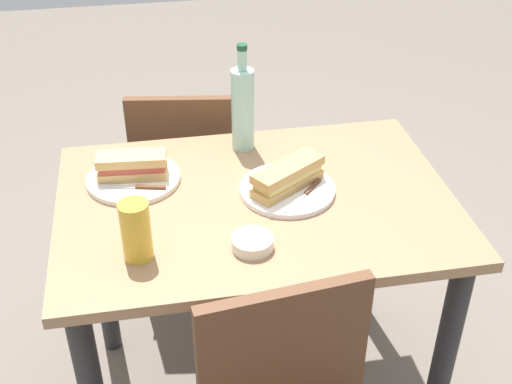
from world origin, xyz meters
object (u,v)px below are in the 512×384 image
(chair_near, at_px, (193,180))
(beer_glass, at_px, (136,231))
(plate_far, at_px, (134,179))
(plate_near, at_px, (287,190))
(olive_bowl, at_px, (252,243))
(baguette_sandwich_far, at_px, (132,166))
(knife_far, at_px, (136,187))
(dining_table, at_px, (256,240))
(baguette_sandwich_near, at_px, (288,176))
(knife_near, at_px, (305,193))
(water_bottle, at_px, (243,108))

(chair_near, xyz_separation_m, beer_glass, (0.18, 0.74, 0.35))
(plate_far, bearing_deg, plate_near, 162.44)
(plate_near, bearing_deg, olive_bowl, 58.68)
(chair_near, height_order, plate_far, chair_near)
(baguette_sandwich_far, xyz_separation_m, knife_far, (-0.01, 0.06, -0.03))
(dining_table, xyz_separation_m, olive_bowl, (0.05, 0.20, 0.15))
(olive_bowl, bearing_deg, plate_near, -121.32)
(chair_near, bearing_deg, plate_near, 111.43)
(plate_near, relative_size, plate_far, 1.00)
(baguette_sandwich_near, xyz_separation_m, olive_bowl, (0.13, 0.22, -0.03))
(chair_near, relative_size, baguette_sandwich_near, 3.97)
(beer_glass, bearing_deg, baguette_sandwich_far, -89.48)
(beer_glass, bearing_deg, knife_far, -90.70)
(baguette_sandwich_near, bearing_deg, baguette_sandwich_far, -17.56)
(knife_near, distance_m, baguette_sandwich_far, 0.47)
(plate_near, distance_m, knife_near, 0.06)
(beer_glass, bearing_deg, baguette_sandwich_near, -153.19)
(chair_near, relative_size, plate_far, 3.36)
(dining_table, height_order, chair_near, chair_near)
(plate_near, bearing_deg, plate_far, -17.56)
(plate_near, height_order, knife_near, knife_near)
(olive_bowl, bearing_deg, plate_far, -52.07)
(plate_near, relative_size, water_bottle, 0.80)
(knife_far, height_order, beer_glass, beer_glass)
(baguette_sandwich_near, bearing_deg, knife_near, 135.07)
(dining_table, xyz_separation_m, beer_glass, (0.31, 0.19, 0.21))
(knife_far, bearing_deg, beer_glass, 89.30)
(baguette_sandwich_near, xyz_separation_m, knife_far, (0.39, -0.07, -0.03))
(knife_far, bearing_deg, baguette_sandwich_near, 170.35)
(plate_far, relative_size, water_bottle, 0.80)
(dining_table, distance_m, water_bottle, 0.38)
(chair_near, bearing_deg, knife_far, 68.97)
(chair_near, xyz_separation_m, knife_near, (-0.25, 0.58, 0.30))
(dining_table, xyz_separation_m, knife_far, (0.31, -0.08, 0.16))
(baguette_sandwich_near, bearing_deg, chair_near, -68.57)
(baguette_sandwich_far, bearing_deg, dining_table, 155.63)
(knife_far, xyz_separation_m, beer_glass, (0.00, 0.27, 0.06))
(dining_table, distance_m, knife_far, 0.35)
(chair_near, bearing_deg, baguette_sandwich_near, 111.43)
(plate_near, relative_size, beer_glass, 1.71)
(dining_table, xyz_separation_m, plate_far, (0.31, -0.14, 0.15))
(plate_far, xyz_separation_m, baguette_sandwich_far, (0.00, 0.00, 0.04))
(water_bottle, relative_size, beer_glass, 2.14)
(dining_table, xyz_separation_m, baguette_sandwich_far, (0.31, -0.14, 0.19))
(baguette_sandwich_far, bearing_deg, baguette_sandwich_near, 162.44)
(baguette_sandwich_near, relative_size, olive_bowl, 2.14)
(knife_near, xyz_separation_m, baguette_sandwich_far, (0.44, -0.17, 0.03))
(plate_far, height_order, baguette_sandwich_far, baguette_sandwich_far)
(beer_glass, distance_m, olive_bowl, 0.27)
(plate_far, bearing_deg, knife_near, 159.33)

